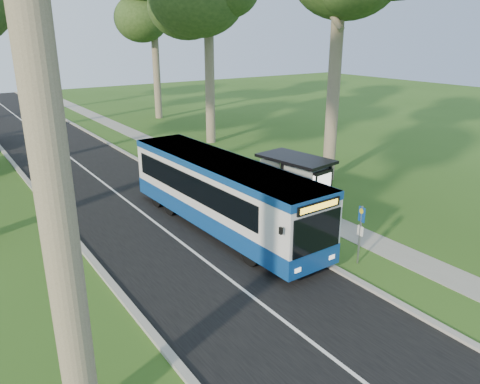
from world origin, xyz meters
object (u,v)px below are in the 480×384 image
object	(u,v)px
bus	(221,194)
litter_bin	(201,179)
bus_shelter	(305,177)
bus_stop_sign	(361,228)

from	to	relation	value
bus	litter_bin	distance (m)	5.62
bus	bus_shelter	bearing A→B (deg)	-22.81
bus_shelter	litter_bin	bearing A→B (deg)	95.05
bus	bus_shelter	xyz separation A→B (m)	(3.49, -1.33, 0.47)
bus_stop_sign	bus_shelter	world-z (taller)	bus_shelter
bus_shelter	litter_bin	distance (m)	6.85
litter_bin	bus_shelter	bearing A→B (deg)	-76.49
bus_shelter	litter_bin	xyz separation A→B (m)	(-1.56, 6.50, -1.51)
bus	litter_bin	size ratio (longest dim) A/B	11.13
bus_stop_sign	litter_bin	size ratio (longest dim) A/B	2.18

